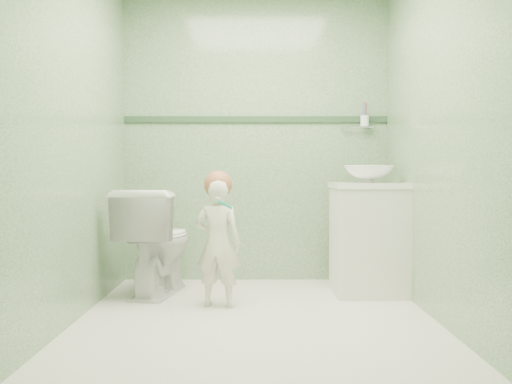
{
  "coord_description": "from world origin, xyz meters",
  "views": [
    {
      "loc": [
        -0.01,
        -3.49,
        0.91
      ],
      "look_at": [
        0.0,
        0.15,
        0.78
      ],
      "focal_mm": 39.58,
      "sensor_mm": 36.0,
      "label": 1
    }
  ],
  "objects": [
    {
      "name": "ground",
      "position": [
        0.0,
        0.0,
        0.0
      ],
      "size": [
        2.5,
        2.5,
        0.0
      ],
      "primitive_type": "plane",
      "color": "silver",
      "rests_on": "ground"
    },
    {
      "name": "room_shell",
      "position": [
        0.0,
        0.0,
        1.2
      ],
      "size": [
        2.5,
        2.54,
        2.4
      ],
      "color": "#678E65",
      "rests_on": "ground"
    },
    {
      "name": "trim_stripe",
      "position": [
        0.0,
        1.24,
        1.35
      ],
      "size": [
        2.2,
        0.02,
        0.05
      ],
      "primitive_type": "cube",
      "color": "#2C492F",
      "rests_on": "room_shell"
    },
    {
      "name": "vanity",
      "position": [
        0.84,
        0.7,
        0.4
      ],
      "size": [
        0.52,
        0.5,
        0.8
      ],
      "primitive_type": "cube",
      "color": "silver",
      "rests_on": "ground"
    },
    {
      "name": "counter",
      "position": [
        0.84,
        0.7,
        0.81
      ],
      "size": [
        0.54,
        0.52,
        0.04
      ],
      "primitive_type": "cube",
      "color": "white",
      "rests_on": "vanity"
    },
    {
      "name": "basin",
      "position": [
        0.84,
        0.7,
        0.89
      ],
      "size": [
        0.37,
        0.37,
        0.13
      ],
      "primitive_type": "imported",
      "color": "white",
      "rests_on": "counter"
    },
    {
      "name": "faucet",
      "position": [
        0.84,
        0.89,
        0.97
      ],
      "size": [
        0.03,
        0.13,
        0.18
      ],
      "color": "silver",
      "rests_on": "counter"
    },
    {
      "name": "cup_holder",
      "position": [
        0.89,
        1.18,
        1.33
      ],
      "size": [
        0.26,
        0.07,
        0.21
      ],
      "color": "silver",
      "rests_on": "room_shell"
    },
    {
      "name": "toilet",
      "position": [
        -0.74,
        0.7,
        0.39
      ],
      "size": [
        0.57,
        0.83,
        0.78
      ],
      "primitive_type": "imported",
      "rotation": [
        0.0,
        0.0,
        2.97
      ],
      "color": "white",
      "rests_on": "ground"
    },
    {
      "name": "toddler",
      "position": [
        -0.26,
        0.3,
        0.43
      ],
      "size": [
        0.35,
        0.26,
        0.86
      ],
      "primitive_type": "imported",
      "rotation": [
        0.0,
        0.0,
        2.95
      ],
      "color": "beige",
      "rests_on": "ground"
    },
    {
      "name": "hair_cap",
      "position": [
        -0.26,
        0.33,
        0.82
      ],
      "size": [
        0.19,
        0.19,
        0.19
      ],
      "primitive_type": "sphere",
      "color": "#9E5A38",
      "rests_on": "toddler"
    },
    {
      "name": "teal_toothbrush",
      "position": [
        -0.21,
        0.16,
        0.7
      ],
      "size": [
        0.11,
        0.14,
        0.08
      ],
      "color": "#0F9479",
      "rests_on": "toddler"
    }
  ]
}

